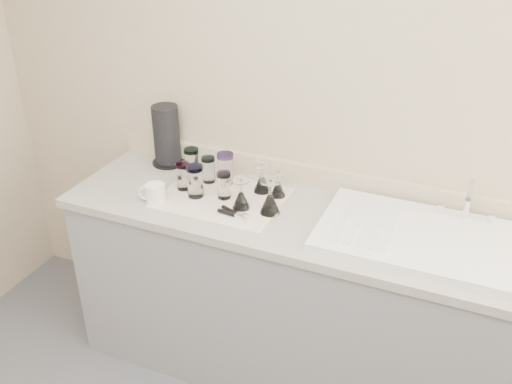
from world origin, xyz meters
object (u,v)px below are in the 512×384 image
at_px(tumbler_purple, 225,168).
at_px(paper_towel_roll, 167,136).
at_px(tumbler_teal, 192,162).
at_px(goblet_back_left, 262,182).
at_px(sink_unit, 423,237).
at_px(tumbler_lavender, 224,185).
at_px(goblet_front_left, 241,198).
at_px(tumbler_blue, 195,181).
at_px(white_mug, 155,194).
at_px(goblet_back_right, 278,188).
at_px(tumbler_cyan, 208,169).
at_px(tumbler_magenta, 183,176).
at_px(goblet_front_right, 270,202).
at_px(can_opener, 234,214).

bearing_deg(tumbler_purple, paper_towel_roll, 166.00).
relative_size(tumbler_teal, goblet_back_left, 1.02).
bearing_deg(sink_unit, tumbler_teal, 173.26).
relative_size(tumbler_lavender, paper_towel_roll, 0.41).
height_order(tumbler_purple, goblet_front_left, tumbler_purple).
distance_m(tumbler_blue, white_mug, 0.19).
xyz_separation_m(goblet_back_right, white_mug, (-0.49, -0.26, -0.00)).
xyz_separation_m(tumbler_teal, goblet_back_left, (0.37, -0.01, -0.02)).
height_order(tumbler_cyan, goblet_back_left, goblet_back_left).
height_order(goblet_back_right, paper_towel_roll, paper_towel_roll).
height_order(tumbler_magenta, white_mug, tumbler_magenta).
relative_size(tumbler_teal, goblet_front_right, 0.89).
bearing_deg(sink_unit, tumbler_blue, -177.73).
distance_m(goblet_back_right, can_opener, 0.26).
bearing_deg(tumbler_blue, goblet_back_left, 31.56).
distance_m(sink_unit, white_mug, 1.16).
relative_size(sink_unit, white_mug, 6.20).
height_order(tumbler_purple, tumbler_magenta, tumbler_purple).
xyz_separation_m(can_opener, white_mug, (-0.38, -0.02, 0.03)).
distance_m(sink_unit, paper_towel_roll, 1.33).
xyz_separation_m(goblet_front_left, can_opener, (-0.00, -0.07, -0.04)).
xyz_separation_m(tumbler_magenta, can_opener, (0.32, -0.13, -0.06)).
height_order(tumbler_teal, tumbler_magenta, tumbler_teal).
height_order(goblet_front_left, goblet_front_right, goblet_front_right).
bearing_deg(goblet_back_left, white_mug, -145.99).
distance_m(goblet_back_left, goblet_front_right, 0.19).
height_order(tumbler_purple, white_mug, tumbler_purple).
height_order(goblet_front_left, paper_towel_roll, paper_towel_roll).
relative_size(tumbler_magenta, tumbler_lavender, 1.03).
bearing_deg(tumbler_cyan, paper_towel_roll, 159.08).
bearing_deg(sink_unit, goblet_front_right, -176.12).
height_order(goblet_back_right, goblet_front_left, goblet_front_left).
relative_size(tumbler_blue, tumbler_lavender, 1.20).
bearing_deg(tumbler_purple, white_mug, -127.60).
distance_m(tumbler_teal, tumbler_blue, 0.21).
xyz_separation_m(tumbler_purple, goblet_front_left, (0.16, -0.18, -0.03)).
distance_m(sink_unit, goblet_front_left, 0.77).
bearing_deg(sink_unit, tumbler_magenta, 179.99).
xyz_separation_m(white_mug, paper_towel_roll, (-0.16, 0.37, 0.11)).
bearing_deg(tumbler_purple, tumbler_magenta, -141.19).
bearing_deg(goblet_front_left, tumbler_purple, 132.05).
bearing_deg(goblet_back_right, white_mug, -151.68).
height_order(sink_unit, tumbler_blue, sink_unit).
bearing_deg(tumbler_cyan, tumbler_purple, 12.81).
xyz_separation_m(tumbler_teal, tumbler_cyan, (0.10, -0.02, -0.01)).
bearing_deg(tumbler_magenta, goblet_front_left, -9.80).
relative_size(tumbler_teal, can_opener, 0.96).
relative_size(goblet_back_left, paper_towel_roll, 0.45).
bearing_deg(tumbler_teal, sink_unit, -6.74).
xyz_separation_m(tumbler_cyan, tumbler_purple, (0.08, 0.02, 0.01)).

